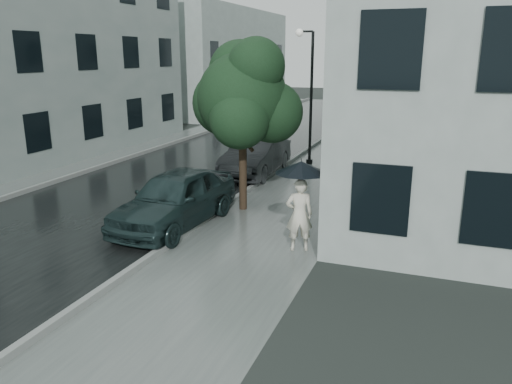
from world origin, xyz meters
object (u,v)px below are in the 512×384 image
at_px(pedestrian, 299,215).
at_px(street_tree, 244,96).
at_px(lamp_post, 308,89).
at_px(car_near, 175,198).
at_px(car_far, 256,156).

distance_m(pedestrian, street_tree, 4.39).
bearing_deg(lamp_post, car_near, -104.35).
xyz_separation_m(street_tree, car_far, (-1.17, 4.19, -2.60)).
bearing_deg(street_tree, car_near, -118.91).
distance_m(pedestrian, car_near, 3.67).
xyz_separation_m(pedestrian, car_near, (-3.62, 0.56, -0.11)).
distance_m(pedestrian, car_far, 7.77).
xyz_separation_m(street_tree, lamp_post, (0.13, 6.83, -0.22)).
distance_m(street_tree, car_near, 3.54).
relative_size(street_tree, lamp_post, 0.91).
xyz_separation_m(pedestrian, car_far, (-3.62, 6.88, -0.13)).
height_order(street_tree, lamp_post, lamp_post).
bearing_deg(pedestrian, lamp_post, -98.36).
relative_size(lamp_post, car_near, 1.23).
height_order(car_near, car_far, car_near).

